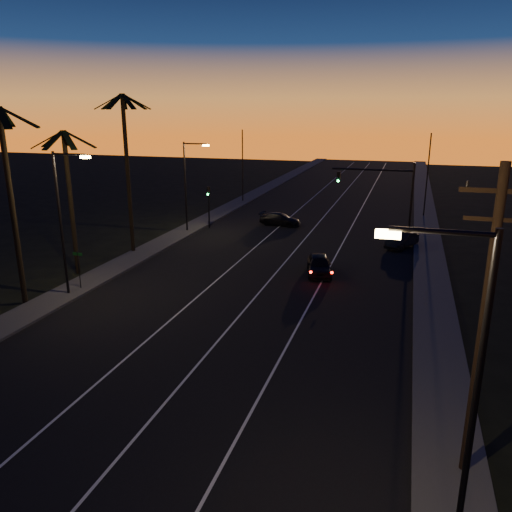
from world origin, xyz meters
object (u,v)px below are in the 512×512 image
(lead_car, at_px, (319,265))
(utility_pole, at_px, (484,322))
(signal_mast, at_px, (384,188))
(right_car, at_px, (402,240))
(cross_car, at_px, (280,219))

(lead_car, bearing_deg, utility_pole, -66.74)
(utility_pole, bearing_deg, lead_car, 113.26)
(utility_pole, xyz_separation_m, lead_car, (-8.09, 18.83, -4.60))
(signal_mast, distance_m, right_car, 4.94)
(signal_mast, xyz_separation_m, right_car, (1.86, -1.95, -4.13))
(signal_mast, distance_m, cross_car, 11.53)
(cross_car, bearing_deg, right_car, -23.67)
(lead_car, xyz_separation_m, right_car, (5.49, 9.21, -0.06))
(utility_pole, xyz_separation_m, signal_mast, (-4.46, 29.99, -0.53))
(lead_car, bearing_deg, signal_mast, 71.98)
(utility_pole, distance_m, cross_car, 36.73)
(utility_pole, bearing_deg, cross_car, 113.77)
(utility_pole, bearing_deg, right_car, 95.30)
(cross_car, bearing_deg, signal_mast, -18.12)
(signal_mast, bearing_deg, right_car, -46.34)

